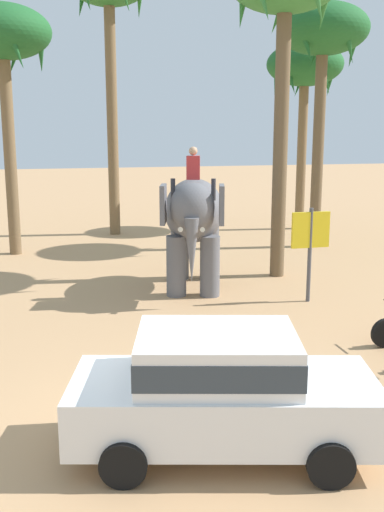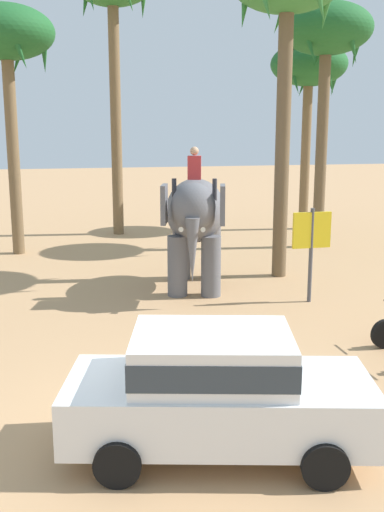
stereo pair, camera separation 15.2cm
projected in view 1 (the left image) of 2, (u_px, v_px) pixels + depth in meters
The scene contains 7 objects.
ground_plane at pixel (171, 430), 8.86m from camera, with size 120.00×120.00×0.00m, color tan.
car_sedan_foreground at pixel (221, 388), 8.11m from camera, with size 4.39×2.66×1.70m.
elephant_with_mahout at pixel (194, 217), 16.24m from camera, with size 2.47×4.02×3.88m.
palm_tree_behind_elephant at pixel (3, 40), 19.82m from camera, with size 3.20×3.20×8.33m.
palm_tree_left_of_road at pixel (323, 37), 21.10m from camera, with size 3.20×3.20×8.63m.
palm_tree_far_back at pixel (305, 70), 25.24m from camera, with size 3.20×3.20×7.84m.
signboard_yellow at pixel (310, 236), 15.12m from camera, with size 1.00×0.10×2.40m.
Camera 1 is at (-1.69, -7.97, 4.35)m, focal length 42.44 mm.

